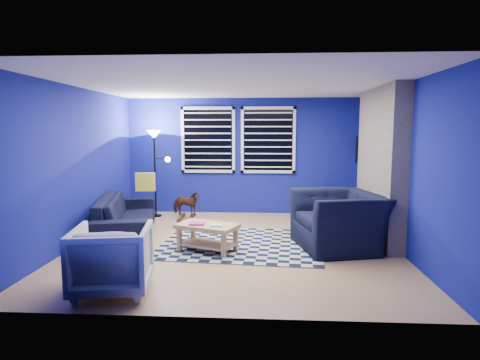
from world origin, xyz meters
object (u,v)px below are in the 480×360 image
Objects in this scene: tv at (363,151)px; floor_lamp at (155,146)px; sofa at (127,216)px; armchair_big at (338,221)px; cabinet at (324,205)px; coffee_table at (207,232)px; rocking_horse at (186,204)px; armchair_bent at (112,259)px.

floor_lamp is at bearing 179.85° from tv.
armchair_big is (3.54, -0.60, 0.10)m from sofa.
sofa is 1.26× the size of floor_lamp.
sofa is at bearing -161.73° from cabinet.
sofa is at bearing 149.39° from coffee_table.
rocking_horse reaches higher than coffee_table.
tv is 1.70× the size of cabinet.
rocking_horse is at bearing -100.82° from armchair_bent.
cabinet is at bearing -78.53° from sofa.
armchair_big is at bearing -31.41° from floor_lamp.
tv is 2.43m from armchair_big.
cabinet is (-0.69, 0.25, -1.16)m from tv.
coffee_table is at bearing -149.79° from rocking_horse.
sofa is 4.06m from cabinet.
armchair_big is 1.31× the size of coffee_table.
armchair_bent is (-3.68, -3.94, -1.02)m from tv.
sofa is at bearing -161.50° from tv.
coffee_table is at bearing -93.87° from armchair_big.
armchair_bent is 4.14m from floor_lamp.
cabinet is at bearing 3.85° from floor_lamp.
tv is 0.75× the size of armchair_big.
armchair_bent reaches higher than rocking_horse.
sofa is 3.79× the size of rocking_horse.
armchair_big is 2.20× the size of rocking_horse.
tv is at bearing -26.51° from cabinet.
coffee_table is (1.55, -0.92, -0.03)m from sofa.
floor_lamp is (-0.55, 3.95, 1.10)m from armchair_bent.
floor_lamp is at bearing -134.27° from armchair_big.
rocking_horse is (-2.73, 1.84, -0.11)m from armchair_big.
rocking_horse is at bearing -177.34° from cabinet.
sofa is 2.71× the size of armchair_bent.
tv is 0.99× the size of coffee_table.
armchair_big is 2.26× the size of cabinet.
armchair_bent is 1.78m from coffee_table.
tv reaches higher than coffee_table.
cabinet is at bearing -69.45° from rocking_horse.
coffee_table is at bearing -135.76° from cabinet.
coffee_table is at bearing -139.92° from tv.
coffee_table is at bearing -127.83° from armchair_bent.
rocking_horse is at bearing -136.80° from armchair_big.
armchair_big is at bearing 8.99° from coffee_table.
coffee_table is (-2.83, -2.38, -1.09)m from tv.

